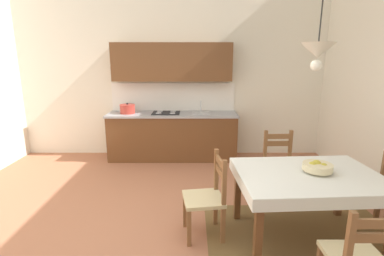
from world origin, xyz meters
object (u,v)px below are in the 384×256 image
(dining_table, at_px, (308,184))
(fruit_bowl, at_px, (318,167))
(pendant_lamp, at_px, (318,51))
(kitchen_cabinetry, at_px, (173,115))
(dining_chair_tv_side, at_px, (207,198))
(dining_chair_kitchen_side, at_px, (280,167))

(dining_table, bearing_deg, fruit_bowl, 16.89)
(dining_table, height_order, fruit_bowl, fruit_bowl)
(fruit_bowl, relative_size, pendant_lamp, 0.37)
(kitchen_cabinetry, xyz_separation_m, dining_chair_tv_side, (0.54, -2.58, -0.41))
(dining_chair_kitchen_side, bearing_deg, pendant_lamp, -93.17)
(dining_chair_tv_side, height_order, fruit_bowl, dining_chair_tv_side)
(dining_chair_tv_side, bearing_deg, dining_table, -3.70)
(dining_chair_kitchen_side, height_order, pendant_lamp, pendant_lamp)
(dining_table, xyz_separation_m, dining_chair_tv_side, (-1.05, 0.07, -0.20))
(dining_chair_kitchen_side, bearing_deg, kitchen_cabinetry, 134.12)
(dining_table, distance_m, fruit_bowl, 0.20)
(fruit_bowl, distance_m, pendant_lamp, 1.17)
(kitchen_cabinetry, bearing_deg, dining_chair_tv_side, -78.10)
(fruit_bowl, height_order, pendant_lamp, pendant_lamp)
(pendant_lamp, bearing_deg, fruit_bowl, 19.46)
(kitchen_cabinetry, relative_size, dining_table, 1.62)
(fruit_bowl, bearing_deg, kitchen_cabinetry, 122.83)
(fruit_bowl, xyz_separation_m, pendant_lamp, (-0.14, -0.05, 1.16))
(kitchen_cabinetry, bearing_deg, fruit_bowl, -57.17)
(dining_table, bearing_deg, dining_chair_tv_side, 176.30)
(dining_chair_tv_side, bearing_deg, kitchen_cabinetry, 101.90)
(fruit_bowl, bearing_deg, dining_chair_tv_side, 178.03)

